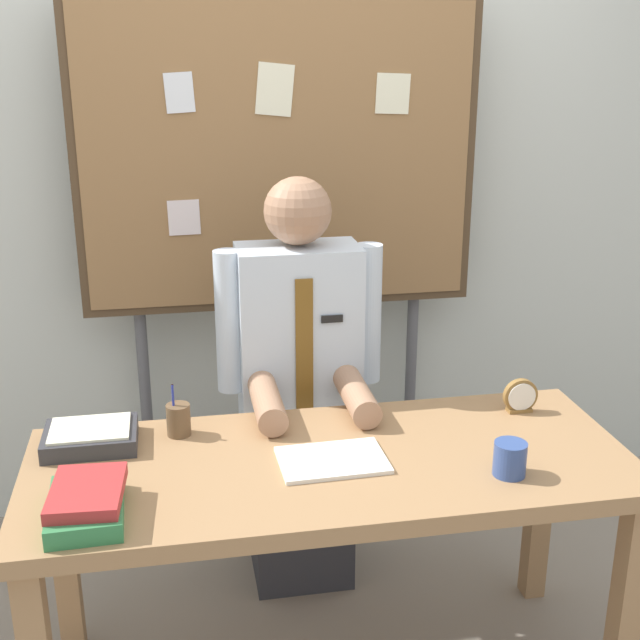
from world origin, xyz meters
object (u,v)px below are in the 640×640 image
(desk_clock, at_px, (520,397))
(paper_tray, at_px, (91,437))
(desk, at_px, (331,490))
(coffee_mug, at_px, (510,459))
(book_stack, at_px, (86,502))
(person, at_px, (300,403))
(open_notebook, at_px, (332,460))
(pen_holder, at_px, (178,419))
(bulletin_board, at_px, (279,163))

(desk_clock, distance_m, paper_tray, 1.30)
(desk, xyz_separation_m, coffee_mug, (0.45, -0.17, 0.14))
(paper_tray, bearing_deg, desk_clock, -0.23)
(book_stack, distance_m, coffee_mug, 1.09)
(desk_clock, height_order, coffee_mug, desk_clock)
(desk_clock, relative_size, coffee_mug, 1.16)
(person, relative_size, coffee_mug, 15.47)
(desk, distance_m, book_stack, 0.68)
(open_notebook, height_order, coffee_mug, coffee_mug)
(desk_clock, bearing_deg, paper_tray, 179.77)
(pen_holder, bearing_deg, paper_tray, -173.97)
(desk_clock, bearing_deg, book_stack, -163.56)
(paper_tray, bearing_deg, desk, -16.99)
(open_notebook, bearing_deg, coffee_mug, -18.66)
(bulletin_board, xyz_separation_m, book_stack, (-0.64, -1.15, -0.64))
(desk, distance_m, paper_tray, 0.70)
(desk, bearing_deg, person, 90.00)
(bulletin_board, relative_size, desk_clock, 18.60)
(bulletin_board, xyz_separation_m, paper_tray, (-0.66, -0.77, -0.65))
(bulletin_board, height_order, pen_holder, bulletin_board)
(bulletin_board, height_order, book_stack, bulletin_board)
(desk, relative_size, book_stack, 6.08)
(coffee_mug, height_order, paper_tray, coffee_mug)
(open_notebook, relative_size, coffee_mug, 3.14)
(person, bearing_deg, paper_tray, -152.35)
(book_stack, height_order, paper_tray, book_stack)
(person, xyz_separation_m, pen_holder, (-0.41, -0.32, 0.12))
(desk, distance_m, open_notebook, 0.11)
(person, height_order, open_notebook, person)
(book_stack, height_order, coffee_mug, coffee_mug)
(bulletin_board, height_order, open_notebook, bulletin_board)
(desk, bearing_deg, pen_holder, 150.97)
(desk, bearing_deg, desk_clock, 17.08)
(open_notebook, bearing_deg, bulletin_board, 89.88)
(bulletin_board, xyz_separation_m, pen_holder, (-0.41, -0.74, -0.63))
(open_notebook, xyz_separation_m, pen_holder, (-0.41, 0.25, 0.04))
(desk_clock, relative_size, pen_holder, 0.68)
(book_stack, distance_m, open_notebook, 0.66)
(desk_clock, bearing_deg, pen_holder, 178.28)
(coffee_mug, xyz_separation_m, paper_tray, (-1.11, 0.37, -0.02))
(pen_holder, relative_size, paper_tray, 0.62)
(bulletin_board, bearing_deg, desk, -90.00)
(coffee_mug, distance_m, paper_tray, 1.17)
(paper_tray, bearing_deg, open_notebook, -18.62)
(desk_clock, distance_m, pen_holder, 1.05)
(person, relative_size, bulletin_board, 0.72)
(book_stack, relative_size, coffee_mug, 2.96)
(paper_tray, bearing_deg, bulletin_board, 49.37)
(book_stack, xyz_separation_m, desk_clock, (1.28, 0.38, 0.01))
(desk, xyz_separation_m, person, (0.00, 0.55, 0.02))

